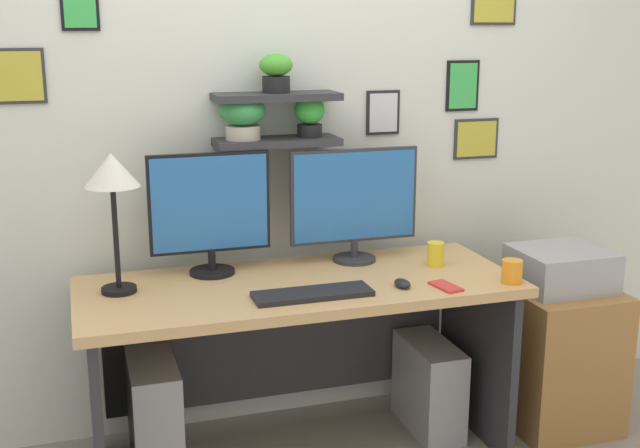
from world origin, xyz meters
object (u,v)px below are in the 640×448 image
Objects in this scene: computer_tower_right at (429,386)px; drawer_cabinet at (555,355)px; monitor_right at (354,201)px; computer_tower_left at (155,419)px; desk at (296,327)px; computer_mouse at (402,283)px; pen_cup at (435,254)px; keyboard at (313,294)px; desk_lamp at (112,180)px; printer at (561,269)px; monitor_left at (210,210)px; coffee_mug at (512,271)px; cell_phone at (446,286)px.

drawer_cabinet is at bearing -10.02° from computer_tower_right.
computer_tower_left is at bearing -168.89° from monitor_right.
desk is 3.58× the size of computer_tower_left.
desk is 2.73× the size of drawer_cabinet.
monitor_right reaches higher than computer_mouse.
pen_cup is (0.29, -0.18, -0.21)m from monitor_right.
keyboard is 0.84× the size of desk_lamp.
monitor_right is at bearing 153.41° from computer_tower_right.
computer_mouse is 0.93m from drawer_cabinet.
drawer_cabinet is (1.83, -0.12, -0.87)m from desk_lamp.
keyboard is 1.17m from printer.
computer_mouse reaches higher than drawer_cabinet.
computer_tower_left is at bearing -178.91° from computer_tower_right.
pen_cup is 0.75m from drawer_cabinet.
coffee_mug is at bearing -23.39° from monitor_left.
desk is at bearing -2.66° from desk_lamp.
cell_phone is (0.51, -0.29, 0.21)m from desk.
desk_lamp is 1.31× the size of computer_tower_right.
monitor_left is 3.48× the size of cell_phone.
desk_lamp is at bearing 177.87° from pen_cup.
keyboard is at bearing -127.46° from monitor_right.
monitor_left is at bearing 32.32° from computer_tower_left.
monitor_right is 1.00m from desk_lamp.
computer_tower_left is at bearing 166.58° from computer_mouse.
printer is at bearing 7.45° from cell_phone.
desk_lamp is 0.95m from computer_tower_left.
desk_lamp reaches higher than pen_cup.
monitor_right is 1.25× the size of keyboard.
desk is 0.65m from computer_tower_left.
desk is 0.32m from keyboard.
pen_cup is 0.60m from computer_tower_right.
monitor_right is 0.55m from keyboard.
computer_mouse is 0.43m from coffee_mug.
cell_phone reaches higher than desk.
computer_mouse reaches higher than desk.
keyboard is at bearing 163.78° from cell_phone.
desk_lamp reaches higher than computer_tower_right.
desk_lamp is (-0.67, 0.03, 0.63)m from desk.
pen_cup is 0.21× the size of computer_tower_left.
computer_tower_right is (0.60, 0.24, -0.56)m from keyboard.
computer_tower_right is (1.27, -0.02, -0.98)m from desk_lamp.
monitor_right is 1.16× the size of computer_tower_left.
keyboard is 4.40× the size of pen_cup.
desk is at bearing 175.75° from drawer_cabinet.
drawer_cabinet is at bearing 7.22° from keyboard.
coffee_mug is at bearing -21.46° from desk.
pen_cup reaches higher than cell_phone.
printer is (0.00, 0.00, 0.40)m from drawer_cabinet.
desk is at bearing -178.85° from computer_tower_right.
keyboard reaches higher than computer_tower_left.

